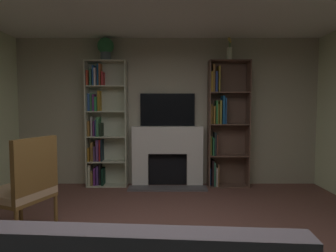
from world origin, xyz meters
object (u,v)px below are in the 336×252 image
at_px(bookshelf_right, 223,124).
at_px(armchair, 25,187).
at_px(fireplace, 168,154).
at_px(tv, 168,110).
at_px(potted_plant, 106,48).
at_px(bookshelf_left, 103,126).
at_px(vase_with_flowers, 230,51).

relative_size(bookshelf_right, armchair, 2.03).
distance_m(fireplace, tv, 0.83).
bearing_deg(potted_plant, fireplace, 1.90).
distance_m(bookshelf_left, armchair, 2.21).
bearing_deg(tv, bookshelf_right, -4.75).
distance_m(bookshelf_left, vase_with_flowers, 2.68).
xyz_separation_m(vase_with_flowers, armchair, (-2.71, -2.06, -1.89)).
distance_m(tv, potted_plant, 1.58).
relative_size(tv, vase_with_flowers, 2.45).
bearing_deg(potted_plant, vase_with_flowers, 0.01).
bearing_deg(potted_plant, tv, 6.16).
height_order(fireplace, tv, tv).
bearing_deg(vase_with_flowers, bookshelf_right, 159.76).
relative_size(potted_plant, armchair, 0.36).
relative_size(tv, armchair, 0.89).
height_order(fireplace, armchair, armchair).
relative_size(potted_plant, vase_with_flowers, 0.99).
xyz_separation_m(bookshelf_right, vase_with_flowers, (0.10, -0.04, 1.31)).
height_order(tv, armchair, tv).
bearing_deg(vase_with_flowers, tv, 173.86).
bearing_deg(bookshelf_left, fireplace, -0.56).
xyz_separation_m(tv, bookshelf_right, (1.02, -0.08, -0.26)).
bearing_deg(potted_plant, armchair, -103.24).
height_order(bookshelf_left, bookshelf_right, same).
relative_size(bookshelf_left, bookshelf_right, 1.00).
xyz_separation_m(bookshelf_left, armchair, (-0.39, -2.11, -0.54)).
bearing_deg(fireplace, bookshelf_left, 179.44).
xyz_separation_m(potted_plant, vase_with_flowers, (2.22, 0.00, -0.07)).
bearing_deg(bookshelf_right, potted_plant, -179.04).
relative_size(fireplace, vase_with_flowers, 3.40).
relative_size(fireplace, armchair, 1.24).
bearing_deg(bookshelf_left, tv, 3.38).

